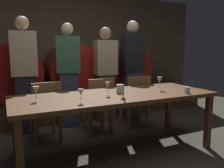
{
  "coord_description": "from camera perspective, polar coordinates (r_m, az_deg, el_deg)",
  "views": [
    {
      "loc": [
        -1.19,
        -2.3,
        1.33
      ],
      "look_at": [
        0.1,
        0.43,
        0.86
      ],
      "focal_mm": 36.98,
      "sensor_mm": 36.0,
      "label": 1
    }
  ],
  "objects": [
    {
      "name": "wine_barrel_right",
      "position": [
        4.93,
        2.05,
        3.96
      ],
      "size": [
        0.99,
        0.86,
        0.99
      ],
      "color": "#513319",
      "rests_on": "barrel_shelf"
    },
    {
      "name": "back_wall",
      "position": [
        5.05,
        -11.85,
        7.58
      ],
      "size": [
        6.45,
        0.24,
        2.47
      ],
      "primitive_type": "cube",
      "color": "brown",
      "rests_on": "ground"
    },
    {
      "name": "ground_plane",
      "position": [
        2.92,
        1.86,
        -18.27
      ],
      "size": [
        8.38,
        8.38,
        0.0
      ],
      "primitive_type": "plane",
      "color": "#3F3A33"
    },
    {
      "name": "wine_barrel_left",
      "position": [
        4.38,
        -23.66,
        2.61
      ],
      "size": [
        0.99,
        0.86,
        0.99
      ],
      "color": "brown",
      "rests_on": "barrel_shelf"
    },
    {
      "name": "guest_far_right",
      "position": [
        4.3,
        5.0,
        3.64
      ],
      "size": [
        0.39,
        0.25,
        1.82
      ],
      "rotation": [
        0.0,
        0.0,
        3.1
      ],
      "color": "#33384C",
      "rests_on": "ground"
    },
    {
      "name": "chair_right",
      "position": [
        3.87,
        5.95,
        -3.75
      ],
      "size": [
        0.43,
        0.43,
        0.88
      ],
      "rotation": [
        0.0,
        0.0,
        3.06
      ],
      "color": "brown",
      "rests_on": "ground"
    },
    {
      "name": "wine_glass_far_right",
      "position": [
        3.22,
        11.67,
        0.89
      ],
      "size": [
        0.07,
        0.07,
        0.18
      ],
      "color": "silver",
      "rests_on": "dining_table"
    },
    {
      "name": "guest_center_right",
      "position": [
        4.14,
        -1.61,
        2.45
      ],
      "size": [
        0.39,
        0.25,
        1.69
      ],
      "rotation": [
        0.0,
        0.0,
        3.1
      ],
      "color": "brown",
      "rests_on": "ground"
    },
    {
      "name": "wine_glass_center_left",
      "position": [
        2.45,
        -7.69,
        -2.14
      ],
      "size": [
        0.07,
        0.07,
        0.15
      ],
      "color": "silver",
      "rests_on": "dining_table"
    },
    {
      "name": "cup_left",
      "position": [
        2.94,
        1.89,
        -1.19
      ],
      "size": [
        0.08,
        0.08,
        0.11
      ],
      "primitive_type": "cylinder",
      "color": "silver",
      "rests_on": "dining_table"
    },
    {
      "name": "chair_left",
      "position": [
        3.36,
        -16.09,
        -6.0
      ],
      "size": [
        0.43,
        0.43,
        0.88
      ],
      "rotation": [
        0.0,
        0.0,
        3.23
      ],
      "color": "brown",
      "rests_on": "ground"
    },
    {
      "name": "guest_center_left",
      "position": [
        3.91,
        -10.68,
        2.23
      ],
      "size": [
        0.42,
        0.32,
        1.73
      ],
      "rotation": [
        0.0,
        0.0,
        2.92
      ],
      "color": "#33384C",
      "rests_on": "ground"
    },
    {
      "name": "chair_center",
      "position": [
        3.58,
        -3.38,
        -4.74
      ],
      "size": [
        0.4,
        0.4,
        0.88
      ],
      "rotation": [
        0.0,
        0.0,
        3.15
      ],
      "color": "brown",
      "rests_on": "ground"
    },
    {
      "name": "barrel_shelf",
      "position": [
        4.66,
        -9.84,
        -5.17
      ],
      "size": [
        5.8,
        0.9,
        0.42
      ],
      "primitive_type": "cube",
      "color": "#4C2D16",
      "rests_on": "ground"
    },
    {
      "name": "cup_right",
      "position": [
        3.08,
        18.09,
        -1.44
      ],
      "size": [
        0.07,
        0.07,
        0.08
      ],
      "primitive_type": "cylinder",
      "color": "silver",
      "rests_on": "dining_table"
    },
    {
      "name": "dining_table",
      "position": [
        2.9,
        0.97,
        -3.76
      ],
      "size": [
        2.51,
        0.94,
        0.76
      ],
      "color": "#4C2D16",
      "rests_on": "ground"
    },
    {
      "name": "wine_barrel_center",
      "position": [
        4.55,
        -9.85,
        3.42
      ],
      "size": [
        0.99,
        0.86,
        0.99
      ],
      "color": "#513319",
      "rests_on": "barrel_shelf"
    },
    {
      "name": "wine_glass_far_left",
      "position": [
        2.63,
        -18.27,
        -1.49
      ],
      "size": [
        0.07,
        0.07,
        0.16
      ],
      "color": "silver",
      "rests_on": "dining_table"
    },
    {
      "name": "wine_glass_center_right",
      "position": [
        2.79,
        -1.1,
        -0.49
      ],
      "size": [
        0.06,
        0.06,
        0.16
      ],
      "color": "white",
      "rests_on": "dining_table"
    },
    {
      "name": "candle_center",
      "position": [
        2.57,
        2.86,
        -2.73
      ],
      "size": [
        0.05,
        0.05,
        0.19
      ],
      "color": "olive",
      "rests_on": "dining_table"
    },
    {
      "name": "guest_far_left",
      "position": [
        3.76,
        -20.73,
        2.1
      ],
      "size": [
        0.4,
        0.27,
        1.8
      ],
      "rotation": [
        0.0,
        0.0,
        3.07
      ],
      "color": "black",
      "rests_on": "ground"
    }
  ]
}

